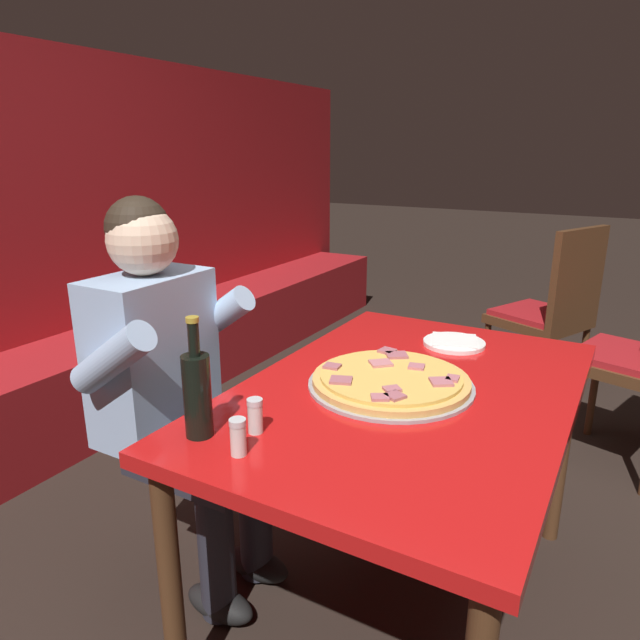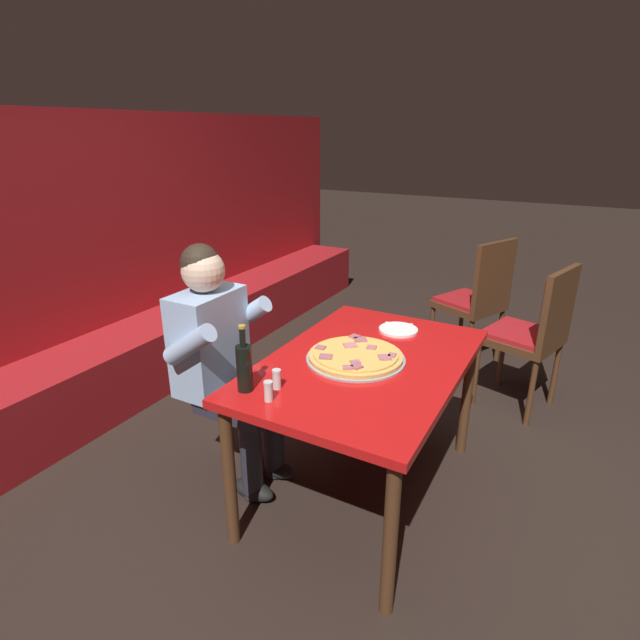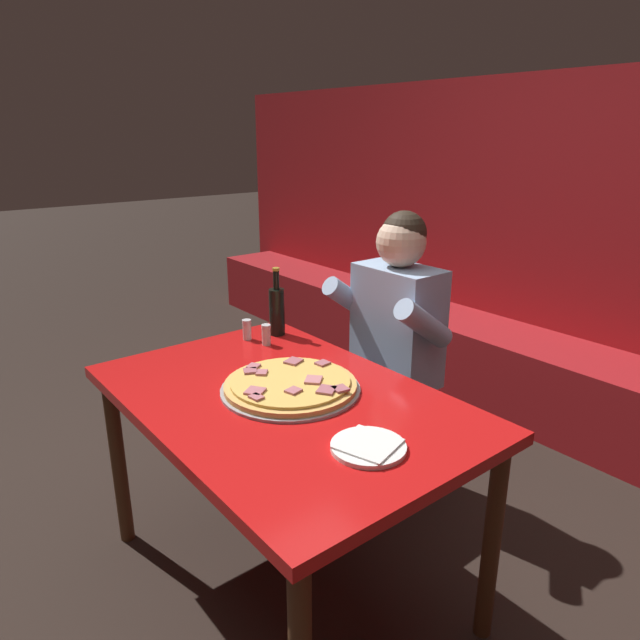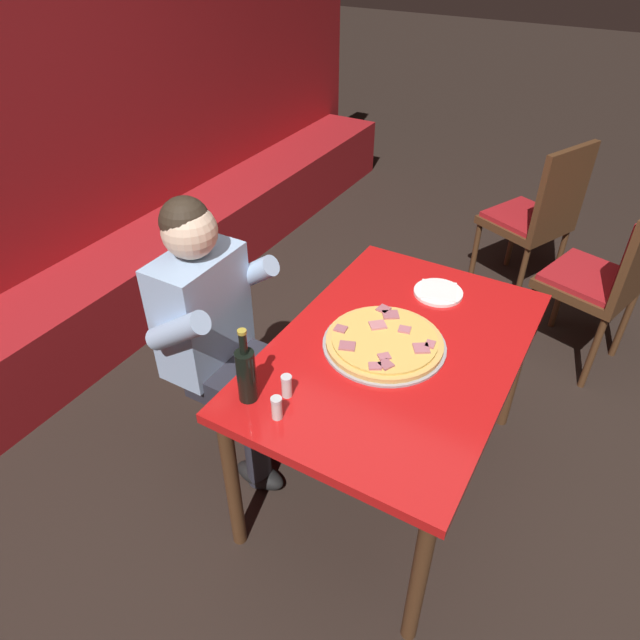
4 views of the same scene
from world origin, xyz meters
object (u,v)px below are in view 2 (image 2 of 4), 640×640
object	(u,v)px
beer_bottle	(244,366)
diner_seated_blue_shirt	(223,357)
shaker_oregano	(277,380)
dining_chair_near_right	(479,294)
main_dining_table	(365,376)
dining_chair_far_right	(535,329)
shaker_parmesan	(268,392)
plate_white_paper	(398,329)
pizza	(356,356)

from	to	relation	value
beer_bottle	diner_seated_blue_shirt	size ratio (longest dim) A/B	0.23
shaker_oregano	dining_chair_near_right	size ratio (longest dim) A/B	0.09
main_dining_table	diner_seated_blue_shirt	distance (m)	0.72
dining_chair_far_right	shaker_parmesan	bearing A→B (deg)	155.76
shaker_parmesan	shaker_oregano	bearing A→B (deg)	15.13
plate_white_paper	main_dining_table	bearing A→B (deg)	179.12
pizza	dining_chair_near_right	world-z (taller)	dining_chair_near_right
plate_white_paper	beer_bottle	xyz separation A→B (m)	(-0.93, 0.34, 0.10)
dining_chair_far_right	dining_chair_near_right	world-z (taller)	dining_chair_near_right
shaker_oregano	diner_seated_blue_shirt	distance (m)	0.51
shaker_oregano	dining_chair_near_right	bearing A→B (deg)	-9.26
diner_seated_blue_shirt	dining_chair_near_right	world-z (taller)	diner_seated_blue_shirt
beer_bottle	diner_seated_blue_shirt	world-z (taller)	diner_seated_blue_shirt
main_dining_table	pizza	world-z (taller)	pizza
beer_bottle	pizza	bearing A→B (deg)	-30.10
pizza	plate_white_paper	bearing A→B (deg)	-6.83
main_dining_table	dining_chair_near_right	distance (m)	1.85
beer_bottle	dining_chair_near_right	xyz separation A→B (m)	(2.35, -0.48, -0.29)
pizza	dining_chair_far_right	bearing A→B (deg)	-27.23
main_dining_table	diner_seated_blue_shirt	world-z (taller)	diner_seated_blue_shirt
shaker_parmesan	shaker_oregano	distance (m)	0.11
plate_white_paper	diner_seated_blue_shirt	bearing A→B (deg)	132.84
beer_bottle	dining_chair_far_right	world-z (taller)	beer_bottle
dining_chair_near_right	diner_seated_blue_shirt	bearing A→B (deg)	158.04
pizza	plate_white_paper	world-z (taller)	pizza
main_dining_table	beer_bottle	world-z (taller)	beer_bottle
dining_chair_near_right	shaker_parmesan	bearing A→B (deg)	171.79
plate_white_paper	shaker_oregano	bearing A→B (deg)	164.98
pizza	beer_bottle	size ratio (longest dim) A/B	1.61
pizza	dining_chair_far_right	world-z (taller)	dining_chair_far_right
pizza	dining_chair_far_right	size ratio (longest dim) A/B	0.47
pizza	shaker_oregano	distance (m)	0.45
shaker_parmesan	main_dining_table	bearing A→B (deg)	-20.04
beer_bottle	shaker_parmesan	bearing A→B (deg)	-101.14
main_dining_table	shaker_parmesan	bearing A→B (deg)	159.96
dining_chair_near_right	plate_white_paper	bearing A→B (deg)	174.27
main_dining_table	dining_chair_near_right	world-z (taller)	dining_chair_near_right
dining_chair_far_right	plate_white_paper	bearing A→B (deg)	144.45
diner_seated_blue_shirt	dining_chair_near_right	size ratio (longest dim) A/B	1.26
pizza	plate_white_paper	xyz separation A→B (m)	(0.44, -0.05, -0.01)
shaker_parmesan	dining_chair_near_right	world-z (taller)	dining_chair_near_right
pizza	beer_bottle	distance (m)	0.57
main_dining_table	diner_seated_blue_shirt	xyz separation A→B (m)	(-0.22, 0.68, 0.03)
beer_bottle	shaker_oregano	xyz separation A→B (m)	(0.08, -0.11, -0.07)
main_dining_table	beer_bottle	xyz separation A→B (m)	(-0.50, 0.33, 0.19)
shaker_parmesan	dining_chair_far_right	distance (m)	2.00
pizza	shaker_parmesan	distance (m)	0.54
diner_seated_blue_shirt	main_dining_table	bearing A→B (deg)	-72.33
main_dining_table	shaker_oregano	bearing A→B (deg)	152.65
plate_white_paper	dining_chair_far_right	size ratio (longest dim) A/B	0.21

